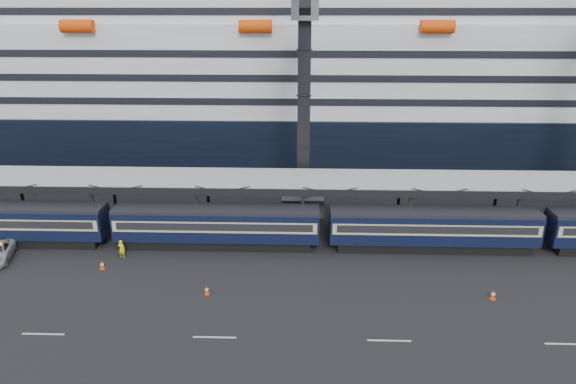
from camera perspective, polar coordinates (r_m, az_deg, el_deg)
ground at (r=44.65m, az=28.74°, el=-11.52°), size 260.00×260.00×0.00m
train at (r=50.06m, az=19.53°, el=-3.78°), size 133.05×3.00×4.05m
canopy at (r=54.07m, az=23.40°, el=0.96°), size 130.00×6.25×5.53m
cruise_ship at (r=82.18m, az=15.49°, el=13.21°), size 214.09×28.84×34.00m
crane_dark_near at (r=52.94m, az=1.78°, el=9.77°), size 4.50×17.75×35.08m
worker at (r=48.72m, az=-18.01°, el=-6.03°), size 0.68×0.50×1.71m
traffic_cone_b at (r=47.50m, az=-19.95°, el=-7.60°), size 0.41×0.41×0.82m
traffic_cone_c at (r=41.69m, az=-9.02°, el=-10.69°), size 0.38×0.38×0.76m
traffic_cone_d at (r=43.58m, az=21.84°, el=-10.52°), size 0.41×0.41×0.82m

